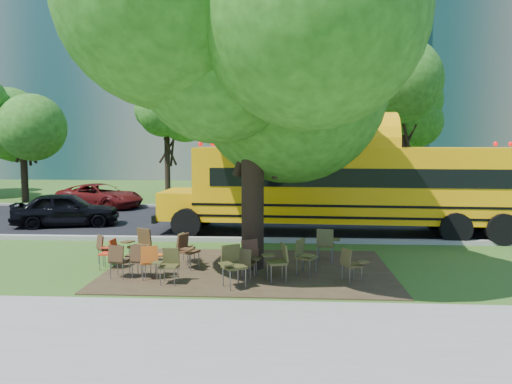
# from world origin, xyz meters

# --- Properties ---
(ground) EXTENTS (160.00, 160.00, 0.00)m
(ground) POSITION_xyz_m (0.00, 0.00, 0.00)
(ground) COLOR #2F5A1C
(ground) RESTS_ON ground
(sidewalk) EXTENTS (60.00, 4.00, 0.04)m
(sidewalk) POSITION_xyz_m (0.00, -5.00, 0.02)
(sidewalk) COLOR gray
(sidewalk) RESTS_ON ground
(dirt_patch) EXTENTS (7.00, 4.50, 0.03)m
(dirt_patch) POSITION_xyz_m (1.00, -0.50, 0.01)
(dirt_patch) COLOR #382819
(dirt_patch) RESTS_ON ground
(asphalt_road) EXTENTS (80.00, 8.00, 0.04)m
(asphalt_road) POSITION_xyz_m (0.00, 7.00, 0.02)
(asphalt_road) COLOR black
(asphalt_road) RESTS_ON ground
(kerb_near) EXTENTS (80.00, 0.25, 0.14)m
(kerb_near) POSITION_xyz_m (0.00, 3.00, 0.07)
(kerb_near) COLOR gray
(kerb_near) RESTS_ON ground
(kerb_far) EXTENTS (80.00, 0.25, 0.14)m
(kerb_far) POSITION_xyz_m (0.00, 11.10, 0.07)
(kerb_far) COLOR gray
(kerb_far) RESTS_ON ground
(building_main) EXTENTS (38.00, 16.00, 22.00)m
(building_main) POSITION_xyz_m (-8.00, 36.00, 11.00)
(building_main) COLOR slate
(building_main) RESTS_ON ground
(bg_tree_0) EXTENTS (5.20, 5.20, 7.18)m
(bg_tree_0) POSITION_xyz_m (-12.00, 13.00, 4.57)
(bg_tree_0) COLOR black
(bg_tree_0) RESTS_ON ground
(bg_tree_2) EXTENTS (4.80, 4.80, 6.62)m
(bg_tree_2) POSITION_xyz_m (-5.00, 16.00, 4.21)
(bg_tree_2) COLOR black
(bg_tree_2) RESTS_ON ground
(bg_tree_3) EXTENTS (5.60, 5.60, 7.84)m
(bg_tree_3) POSITION_xyz_m (8.00, 14.00, 5.03)
(bg_tree_3) COLOR black
(bg_tree_3) RESTS_ON ground
(main_tree) EXTENTS (7.20, 7.20, 9.02)m
(main_tree) POSITION_xyz_m (1.08, -0.33, 5.41)
(main_tree) COLOR black
(main_tree) RESTS_ON ground
(school_bus) EXTENTS (12.42, 3.35, 3.01)m
(school_bus) POSITION_xyz_m (4.27, 4.46, 1.74)
(school_bus) COLOR #F8AA07
(school_bus) RESTS_ON ground
(chair_0) EXTENTS (0.58, 0.49, 0.83)m
(chair_0) POSITION_xyz_m (-1.44, -1.45, 0.51)
(chair_0) COLOR #442B18
(chair_0) RESTS_ON ground
(chair_1) EXTENTS (0.61, 0.48, 0.82)m
(chair_1) POSITION_xyz_m (-1.94, -1.50, 0.51)
(chair_1) COLOR #402916
(chair_1) RESTS_ON ground
(chair_2) EXTENTS (0.57, 0.63, 0.83)m
(chair_2) POSITION_xyz_m (-1.21, -1.54, 0.51)
(chair_2) COLOR #CD5815
(chair_2) RESTS_ON ground
(chair_3) EXTENTS (0.54, 0.48, 0.82)m
(chair_3) POSITION_xyz_m (-0.71, -1.84, 0.50)
(chair_3) COLOR #43401D
(chair_3) RESTS_ON ground
(chair_4) EXTENTS (0.59, 0.46, 0.77)m
(chair_4) POSITION_xyz_m (1.02, -1.50, 0.48)
(chair_4) COLOR #41371C
(chair_4) RESTS_ON ground
(chair_5) EXTENTS (0.63, 0.78, 0.95)m
(chair_5) POSITION_xyz_m (0.75, -2.07, 0.59)
(chair_5) COLOR #423E1C
(chair_5) RESTS_ON ground
(chair_6) EXTENTS (0.65, 0.61, 0.89)m
(chair_6) POSITION_xyz_m (1.76, -1.50, 0.55)
(chair_6) COLOR #4C4820
(chair_6) RESTS_ON ground
(chair_7) EXTENTS (0.65, 0.55, 0.81)m
(chair_7) POSITION_xyz_m (3.39, -1.54, 0.50)
(chair_7) COLOR #4D4321
(chair_7) RESTS_ON ground
(chair_8) EXTENTS (0.45, 0.53, 0.77)m
(chair_8) POSITION_xyz_m (-2.51, -0.59, 0.48)
(chair_8) COLOR red
(chair_8) RESTS_ON ground
(chair_9) EXTENTS (0.77, 0.61, 0.94)m
(chair_9) POSITION_xyz_m (-1.89, -0.07, 0.58)
(chair_9) COLOR #4E381C
(chair_9) RESTS_ON ground
(chair_10) EXTENTS (0.47, 0.60, 0.80)m
(chair_10) POSITION_xyz_m (-0.75, 0.08, 0.49)
(chair_10) COLOR brown
(chair_10) RESTS_ON ground
(chair_11) EXTENTS (0.61, 0.77, 0.92)m
(chair_11) POSITION_xyz_m (1.03, -1.12, 0.57)
(chair_11) COLOR #472819
(chair_11) RESTS_ON ground
(chair_12) EXTENTS (0.58, 0.73, 0.88)m
(chair_12) POSITION_xyz_m (2.36, -0.96, 0.54)
(chair_12) COLOR brown
(chair_12) RESTS_ON ground
(chair_13) EXTENTS (0.67, 0.55, 0.94)m
(chair_13) POSITION_xyz_m (2.98, 0.30, 0.58)
(chair_13) COLOR #4B4820
(chair_13) RESTS_ON ground
(chair_14) EXTENTS (0.68, 0.54, 0.79)m
(chair_14) POSITION_xyz_m (-2.79, -0.18, 0.49)
(chair_14) COLOR #462A19
(chair_14) RESTS_ON ground
(chair_15) EXTENTS (0.58, 0.74, 0.90)m
(chair_15) POSITION_xyz_m (-0.56, -0.54, 0.56)
(chair_15) COLOR #50321C
(chair_15) RESTS_ON ground
(black_car) EXTENTS (4.10, 2.45, 1.31)m
(black_car) POSITION_xyz_m (-6.34, 5.45, 0.65)
(black_car) COLOR black
(black_car) RESTS_ON ground
(bg_car_red) EXTENTS (4.69, 3.33, 1.19)m
(bg_car_red) POSITION_xyz_m (-7.01, 10.64, 0.59)
(bg_car_red) COLOR #530E0E
(bg_car_red) RESTS_ON ground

